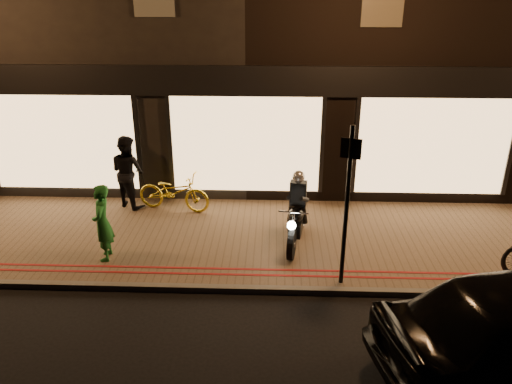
% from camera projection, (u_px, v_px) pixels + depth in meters
% --- Properties ---
extents(ground, '(90.00, 90.00, 0.00)m').
position_uv_depth(ground, '(234.00, 294.00, 9.13)').
color(ground, black).
rests_on(ground, ground).
extents(sidewalk, '(50.00, 4.00, 0.12)m').
position_uv_depth(sidewalk, '(241.00, 239.00, 10.95)').
color(sidewalk, brown).
rests_on(sidewalk, ground).
extents(kerb_stone, '(50.00, 0.14, 0.12)m').
position_uv_depth(kerb_stone, '(234.00, 289.00, 9.15)').
color(kerb_stone, '#59544C').
rests_on(kerb_stone, ground).
extents(red_kerb_lines, '(50.00, 0.26, 0.01)m').
position_uv_depth(red_kerb_lines, '(236.00, 272.00, 9.59)').
color(red_kerb_lines, maroon).
rests_on(red_kerb_lines, sidewalk).
extents(building_row, '(48.00, 10.11, 8.50)m').
position_uv_depth(building_row, '(254.00, 17.00, 15.76)').
color(building_row, black).
rests_on(building_row, ground).
extents(motorcycle, '(0.66, 1.93, 1.59)m').
position_uv_depth(motorcycle, '(296.00, 216.00, 10.45)').
color(motorcycle, black).
rests_on(motorcycle, sidewalk).
extents(sign_post, '(0.34, 0.15, 3.00)m').
position_uv_depth(sign_post, '(347.00, 199.00, 8.62)').
color(sign_post, black).
rests_on(sign_post, sidewalk).
extents(bicycle_gold, '(1.89, 0.99, 0.94)m').
position_uv_depth(bicycle_gold, '(174.00, 192.00, 12.03)').
color(bicycle_gold, yellow).
rests_on(bicycle_gold, sidewalk).
extents(person_green, '(0.46, 0.62, 1.58)m').
position_uv_depth(person_green, '(103.00, 223.00, 9.78)').
color(person_green, '#1B6724').
rests_on(person_green, sidewalk).
extents(person_dark, '(1.10, 1.05, 1.80)m').
position_uv_depth(person_dark, '(128.00, 172.00, 12.11)').
color(person_dark, black).
rests_on(person_dark, sidewalk).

